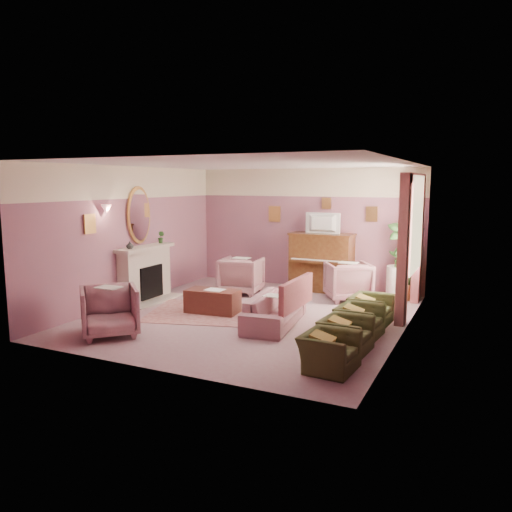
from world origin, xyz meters
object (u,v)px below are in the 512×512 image
at_px(piano, 322,263).
at_px(olive_chair_c, 359,316).
at_px(sofa, 275,304).
at_px(floral_armchair_front, 109,309).
at_px(olive_chair_b, 346,329).
at_px(side_table, 399,282).
at_px(floral_armchair_left, 241,274).
at_px(floral_armchair_right, 348,279).
at_px(olive_chair_d, 371,305).
at_px(television, 322,222).
at_px(coffee_table, 213,301).
at_px(olive_chair_a, 329,345).

height_order(piano, olive_chair_c, piano).
relative_size(sofa, floral_armchair_front, 2.02).
relative_size(olive_chair_b, side_table, 1.11).
distance_m(floral_armchair_left, side_table, 3.44).
bearing_deg(olive_chair_b, olive_chair_c, 90.00).
distance_m(floral_armchair_right, olive_chair_d, 1.78).
height_order(television, floral_armchair_front, television).
bearing_deg(floral_armchair_left, coffee_table, -80.86).
height_order(floral_armchair_front, olive_chair_a, floral_armchair_front).
bearing_deg(side_table, floral_armchair_left, -163.10).
distance_m(television, side_table, 2.15).
relative_size(coffee_table, sofa, 0.55).
height_order(coffee_table, floral_armchair_front, floral_armchair_front).
distance_m(sofa, olive_chair_c, 1.49).
distance_m(piano, floral_armchair_left, 1.87).
bearing_deg(olive_chair_d, floral_armchair_right, 117.83).
height_order(piano, side_table, piano).
relative_size(olive_chair_d, side_table, 1.11).
xyz_separation_m(television, olive_chair_a, (1.63, -4.63, -1.27)).
distance_m(floral_armchair_right, floral_armchair_front, 4.99).
distance_m(television, coffee_table, 3.32).
bearing_deg(piano, coffee_table, -114.28).
bearing_deg(side_table, olive_chair_d, -93.08).
height_order(floral_armchair_front, olive_chair_c, floral_armchair_front).
xyz_separation_m(coffee_table, olive_chair_a, (2.89, -1.89, 0.11)).
bearing_deg(floral_armchair_left, television, 32.66).
distance_m(coffee_table, olive_chair_c, 2.90).
relative_size(television, olive_chair_d, 1.03).
bearing_deg(coffee_table, olive_chair_a, -33.20).
height_order(coffee_table, olive_chair_a, olive_chair_a).
xyz_separation_m(piano, sofa, (0.14, -3.04, -0.28)).
distance_m(piano, floral_armchair_front, 5.18).
relative_size(piano, olive_chair_b, 1.81).
bearing_deg(piano, olive_chair_a, -70.84).
relative_size(sofa, olive_chair_d, 2.36).
relative_size(floral_armchair_left, floral_armchair_front, 1.00).
bearing_deg(olive_chair_c, sofa, 179.85).
bearing_deg(floral_armchair_front, olive_chair_a, 1.14).
xyz_separation_m(floral_armchair_right, olive_chair_c, (0.83, -2.39, -0.12)).
relative_size(piano, television, 1.75).
xyz_separation_m(olive_chair_a, olive_chair_b, (0.00, 0.82, 0.00)).
bearing_deg(floral_armchair_left, olive_chair_a, -48.98).
bearing_deg(olive_chair_c, coffee_table, 175.07).
height_order(sofa, floral_armchair_right, floral_armchair_right).
bearing_deg(television, side_table, 0.33).
height_order(piano, floral_armchair_left, piano).
height_order(coffee_table, side_table, side_table).
relative_size(floral_armchair_front, olive_chair_d, 1.17).
xyz_separation_m(television, olive_chair_b, (1.63, -3.81, -1.27)).
bearing_deg(floral_armchair_front, floral_armchair_left, 82.31).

